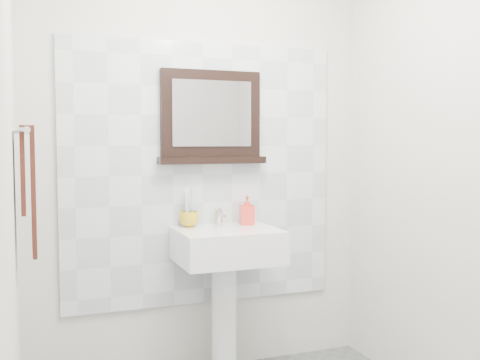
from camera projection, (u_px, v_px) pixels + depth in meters
name	position (u px, v px, depth m)	size (l,w,h in m)	color
back_wall	(202.00, 157.00, 3.24)	(2.00, 0.01, 2.50)	silver
left_wall	(10.00, 168.00, 1.86)	(0.01, 2.20, 2.50)	silver
splashback	(203.00, 174.00, 3.24)	(1.60, 0.02, 1.50)	silver
pedestal_sink	(227.00, 262.00, 3.09)	(0.55, 0.44, 0.96)	white
toothbrush_cup	(189.00, 219.00, 3.15)	(0.11, 0.11, 0.09)	gold
toothbrushes	(189.00, 205.00, 3.15)	(0.05, 0.04, 0.21)	white
soap_dispenser	(247.00, 210.00, 3.23)	(0.08, 0.08, 0.17)	#F91D36
framed_mirror	(211.00, 120.00, 3.20)	(0.62, 0.11, 0.53)	black
towel_bar	(26.00, 131.00, 2.40)	(0.07, 0.40, 0.03)	silver
hand_towel	(29.00, 180.00, 2.41)	(0.06, 0.30, 0.55)	#33140E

